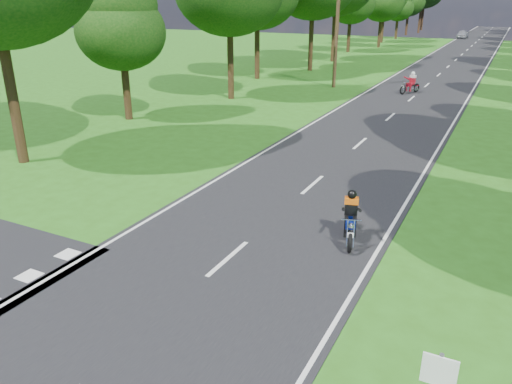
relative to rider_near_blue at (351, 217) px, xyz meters
The scene contains 7 objects.
ground 5.09m from the rider_near_blue, 118.98° to the right, with size 160.00×160.00×0.00m, color #275C15.
main_road 45.66m from the rider_near_blue, 93.07° to the left, with size 7.00×140.00×0.02m, color black.
road_markings 43.80m from the rider_near_blue, 93.37° to the left, with size 7.40×140.00×0.01m.
telegraph_pole 25.28m from the rider_near_blue, 109.69° to the left, with size 1.20×0.26×8.00m.
rider_near_blue is the anchor object (origin of this frame).
rider_far_red 23.70m from the rider_near_blue, 97.15° to the left, with size 0.58×1.75×1.46m, color maroon, non-canonical shape.
distant_car 77.07m from the rider_near_blue, 93.75° to the left, with size 1.48×3.68×1.25m, color #B9BCC1.
Camera 1 is at (5.72, -7.66, 6.23)m, focal length 35.00 mm.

